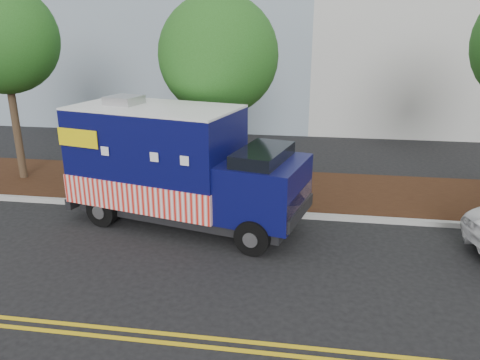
# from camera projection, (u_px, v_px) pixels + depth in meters

# --- Properties ---
(ground) EXTENTS (120.00, 120.00, 0.00)m
(ground) POSITION_uv_depth(u_px,v_px,m) (226.00, 233.00, 12.71)
(ground) COLOR black
(ground) RESTS_ON ground
(curb) EXTENTS (120.00, 0.18, 0.15)m
(curb) POSITION_uv_depth(u_px,v_px,m) (235.00, 211.00, 14.00)
(curb) COLOR #9E9E99
(curb) RESTS_ON ground
(mulch_strip) EXTENTS (120.00, 4.00, 0.15)m
(mulch_strip) POSITION_uv_depth(u_px,v_px,m) (245.00, 188.00, 15.97)
(mulch_strip) COLOR black
(mulch_strip) RESTS_ON ground
(centerline_near) EXTENTS (120.00, 0.10, 0.01)m
(centerline_near) POSITION_uv_depth(u_px,v_px,m) (182.00, 335.00, 8.54)
(centerline_near) COLOR gold
(centerline_near) RESTS_ON ground
(centerline_far) EXTENTS (120.00, 0.10, 0.01)m
(centerline_far) POSITION_uv_depth(u_px,v_px,m) (178.00, 344.00, 8.31)
(centerline_far) COLOR gold
(centerline_far) RESTS_ON ground
(tree_a) EXTENTS (3.60, 3.60, 6.75)m
(tree_a) POSITION_uv_depth(u_px,v_px,m) (3.00, 39.00, 15.39)
(tree_a) COLOR #38281C
(tree_a) RESTS_ON ground
(tree_b) EXTENTS (3.84, 3.84, 6.38)m
(tree_b) POSITION_uv_depth(u_px,v_px,m) (219.00, 56.00, 14.88)
(tree_b) COLOR #38281C
(tree_b) RESTS_ON ground
(sign_post) EXTENTS (0.06, 0.06, 2.40)m
(sign_post) POSITION_uv_depth(u_px,v_px,m) (104.00, 166.00, 14.59)
(sign_post) COLOR #473828
(sign_post) RESTS_ON ground
(food_truck) EXTENTS (7.02, 3.92, 3.51)m
(food_truck) POSITION_uv_depth(u_px,v_px,m) (175.00, 168.00, 13.04)
(food_truck) COLOR black
(food_truck) RESTS_ON ground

